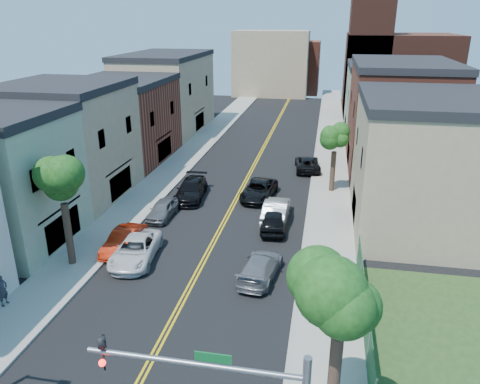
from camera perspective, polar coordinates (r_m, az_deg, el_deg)
The scene contains 28 objects.
sidewalk_left at distance 53.23m, azimuth -6.09°, elevation 4.99°, with size 3.20×100.00×0.15m, color gray.
sidewalk_right at distance 51.10m, azimuth 11.20°, elevation 4.03°, with size 3.20×100.00×0.15m, color gray.
curb_left at distance 52.77m, azimuth -4.26°, elevation 4.91°, with size 0.30×100.00×0.15m, color gray.
curb_right at distance 51.10m, azimuth 9.23°, elevation 4.16°, with size 0.30×100.00×0.15m, color gray.
bldg_left_tan_near at distance 41.23m, azimuth -20.53°, elevation 5.45°, with size 9.00×10.00×9.00m, color #998466.
bldg_left_brick at distance 50.79m, azimuth -14.24°, elevation 8.26°, with size 9.00×12.00×8.00m, color brown.
bldg_left_tan_far at distance 63.41m, azimuth -9.06°, elevation 11.73°, with size 9.00×16.00×9.50m, color #998466.
bldg_right_tan at distance 35.19m, azimuth 21.60°, elevation 2.81°, with size 9.00×12.00×9.00m, color #998466.
bldg_right_brick at distance 48.46m, azimuth 18.89°, elevation 8.41°, with size 9.00×14.00×10.00m, color brown.
bldg_right_palegrn at distance 62.26m, azimuth 17.21°, elevation 10.44°, with size 9.00×12.00×8.50m, color gray.
church at distance 76.99m, azimuth 18.12°, elevation 14.44°, with size 16.20×14.20×22.60m.
backdrop_left at distance 92.07m, azimuth 3.86°, elevation 15.50°, with size 14.00×8.00×12.00m, color #998466.
backdrop_center at distance 95.74m, azimuth 6.61°, elevation 15.01°, with size 10.00×8.00×10.00m, color brown.
fence_right at distance 22.99m, azimuth 15.28°, elevation -15.71°, with size 0.04×15.00×1.90m, color #143F1E.
tree_left_mid at distance 28.56m, azimuth -21.42°, elevation 3.25°, with size 5.20×5.20×9.29m.
tree_right_corner at distance 14.91m, azimuth 12.82°, elevation -8.64°, with size 5.80×5.80×10.35m.
tree_right_far at distance 40.00m, azimuth 11.75°, elevation 7.76°, with size 4.40×4.40×8.03m.
red_sedan at distance 31.52m, azimuth -14.09°, elevation -5.81°, with size 1.51×4.32×1.42m, color #B8230C.
white_pickup at distance 30.13m, azimuth -12.73°, elevation -6.94°, with size 2.43×5.27×1.46m, color silver.
grey_car_left at distance 35.92m, azimuth -9.53°, elevation -2.13°, with size 1.59×3.95×1.35m, color #575A5F.
black_car_left at distance 39.35m, azimuth -6.04°, elevation 0.31°, with size 2.21×5.44×1.58m, color black.
grey_car_right at distance 27.64m, azimuth 2.50°, elevation -9.20°, with size 1.93×4.75×1.38m, color slate.
black_car_right at distance 33.53m, azimuth 4.17°, elevation -3.41°, with size 1.82×4.53×1.54m, color black.
silver_car_right at distance 35.04m, azimuth 4.49°, elevation -2.22°, with size 1.75×5.00×1.65m, color #B3B7BB.
dark_car_right_far at distance 46.88m, azimuth 8.30°, elevation 3.48°, with size 2.32×5.03×1.40m, color black.
black_suv_lane at distance 39.19m, azimuth 2.35°, elevation 0.23°, with size 2.43×5.27×1.46m, color black.
pedestrian_left at distance 27.84m, azimuth -27.19°, elevation -10.70°, with size 0.64×0.42×1.75m, color #282930.
pedestrian_right at distance 25.55m, azimuth 8.60°, elevation -11.22°, with size 0.88×0.68×1.81m, color #AB1A2B.
Camera 1 is at (7.05, -9.01, 14.52)m, focal length 34.66 mm.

